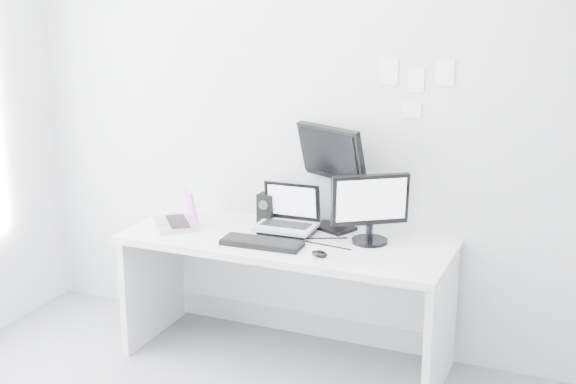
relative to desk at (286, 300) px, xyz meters
The scene contains 13 objects.
back_wall 1.05m from the desk, 90.00° to the left, with size 3.60×3.60×0.00m, color silver.
desk is the anchor object (origin of this frame).
macbook 0.84m from the desk, behind, with size 0.33×0.24×0.24m, color #ABABAF.
speaker 0.54m from the desk, 136.17° to the left, with size 0.09×0.09×0.18m, color black.
dell_laptop 0.51m from the desk, 115.77° to the left, with size 0.33×0.26×0.27m, color #AEB0B5.
rear_monitor 0.74m from the desk, 55.90° to the left, with size 0.45×0.16×0.61m, color black.
samsung_monitor 0.72m from the desk, 14.30° to the left, with size 0.42×0.19×0.39m, color black.
keyboard 0.42m from the desk, 114.52° to the right, with size 0.43×0.15×0.03m, color black.
mouse 0.51m from the desk, 36.53° to the right, with size 0.10×0.06×0.03m, color black.
wall_note_0 1.38m from the desk, 37.40° to the left, with size 0.10×0.00×0.14m, color white.
wall_note_1 1.40m from the desk, 29.83° to the left, with size 0.09×0.00×0.13m, color white.
wall_note_2 1.51m from the desk, 24.64° to the left, with size 0.10×0.00×0.14m, color white.
wall_note_3 1.25m from the desk, 30.67° to the left, with size 0.11×0.00×0.08m, color white.
Camera 1 is at (1.58, -2.45, 2.09)m, focal length 48.41 mm.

